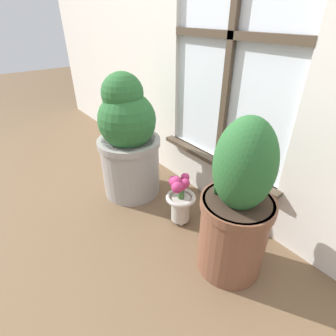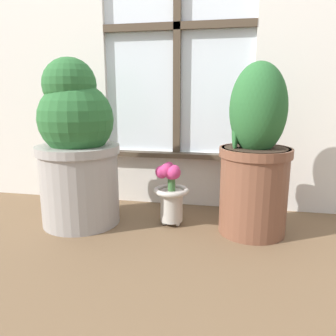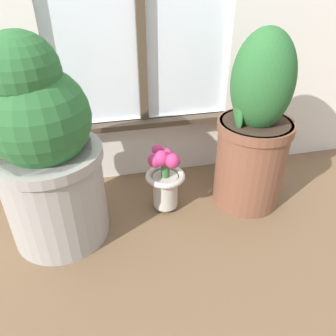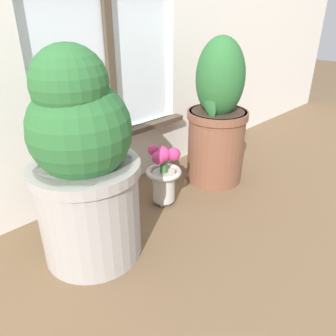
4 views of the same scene
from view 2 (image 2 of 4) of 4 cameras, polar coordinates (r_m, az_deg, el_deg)
The scene contains 4 objects.
ground_plane at distance 1.34m, azimuth -2.36°, elevation -12.94°, with size 10.00×10.00×0.00m, color brown.
potted_plant_left at distance 1.50m, azimuth -15.50°, elevation 3.52°, with size 0.36×0.36×0.73m.
potted_plant_right at distance 1.39m, azimuth 14.92°, elevation 1.63°, with size 0.29×0.29×0.70m.
flower_vase at distance 1.46m, azimuth 0.49°, elevation -4.10°, with size 0.16×0.16×0.29m.
Camera 2 is at (0.29, -1.17, 0.58)m, focal length 35.00 mm.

